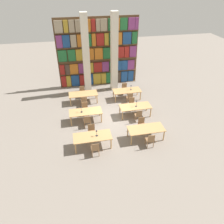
% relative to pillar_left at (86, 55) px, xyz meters
% --- Properties ---
extents(ground_plane, '(40.00, 40.00, 0.00)m').
position_rel_pillar_left_xyz_m(ground_plane, '(1.08, -4.23, -3.00)').
color(ground_plane, gray).
extents(bookshelf_bank, '(6.55, 0.35, 5.50)m').
position_rel_pillar_left_xyz_m(bookshelf_bank, '(1.07, 1.18, -0.32)').
color(bookshelf_bank, brown).
rests_on(bookshelf_bank, ground_plane).
extents(pillar_left, '(0.51, 0.51, 6.00)m').
position_rel_pillar_left_xyz_m(pillar_left, '(0.00, 0.00, 0.00)').
color(pillar_left, silver).
rests_on(pillar_left, ground_plane).
extents(pillar_center, '(0.51, 0.51, 6.00)m').
position_rel_pillar_left_xyz_m(pillar_center, '(2.17, 0.00, 0.00)').
color(pillar_center, silver).
rests_on(pillar_center, ground_plane).
extents(reading_table_0, '(2.10, 0.94, 0.72)m').
position_rel_pillar_left_xyz_m(reading_table_0, '(-0.48, -6.75, -2.35)').
color(reading_table_0, tan).
rests_on(reading_table_0, ground_plane).
extents(chair_0, '(0.42, 0.40, 0.90)m').
position_rel_pillar_left_xyz_m(chair_0, '(-0.44, -7.50, -2.51)').
color(chair_0, olive).
rests_on(chair_0, ground_plane).
extents(chair_1, '(0.42, 0.40, 0.90)m').
position_rel_pillar_left_xyz_m(chair_1, '(-0.44, -5.99, -2.51)').
color(chair_1, olive).
rests_on(chair_1, ground_plane).
extents(desk_lamp_0, '(0.14, 0.14, 0.39)m').
position_rel_pillar_left_xyz_m(desk_lamp_0, '(-0.23, -6.76, -2.02)').
color(desk_lamp_0, '#232328').
rests_on(desk_lamp_0, reading_table_0).
extents(reading_table_1, '(2.10, 0.94, 0.72)m').
position_rel_pillar_left_xyz_m(reading_table_1, '(2.64, -6.67, -2.35)').
color(reading_table_1, tan).
rests_on(reading_table_1, ground_plane).
extents(chair_2, '(0.42, 0.40, 0.90)m').
position_rel_pillar_left_xyz_m(chair_2, '(2.64, -7.43, -2.51)').
color(chair_2, olive).
rests_on(chair_2, ground_plane).
extents(chair_3, '(0.42, 0.40, 0.90)m').
position_rel_pillar_left_xyz_m(chair_3, '(2.64, -5.92, -2.51)').
color(chair_3, olive).
rests_on(chair_3, ground_plane).
extents(reading_table_2, '(2.10, 0.94, 0.72)m').
position_rel_pillar_left_xyz_m(reading_table_2, '(-0.60, -4.17, -2.35)').
color(reading_table_2, tan).
rests_on(reading_table_2, ground_plane).
extents(chair_4, '(0.42, 0.40, 0.90)m').
position_rel_pillar_left_xyz_m(chair_4, '(-0.58, -4.93, -2.51)').
color(chair_4, olive).
rests_on(chair_4, ground_plane).
extents(chair_5, '(0.42, 0.40, 0.90)m').
position_rel_pillar_left_xyz_m(chair_5, '(-0.58, -3.42, -2.51)').
color(chair_5, olive).
rests_on(chair_5, ground_plane).
extents(desk_lamp_1, '(0.14, 0.14, 0.43)m').
position_rel_pillar_left_xyz_m(desk_lamp_1, '(-0.85, -4.20, -1.99)').
color(desk_lamp_1, '#232328').
rests_on(desk_lamp_1, reading_table_2).
extents(reading_table_3, '(2.10, 0.94, 0.72)m').
position_rel_pillar_left_xyz_m(reading_table_3, '(2.74, -4.19, -2.35)').
color(reading_table_3, tan).
rests_on(reading_table_3, ground_plane).
extents(chair_6, '(0.42, 0.40, 0.90)m').
position_rel_pillar_left_xyz_m(chair_6, '(2.73, -4.94, -2.51)').
color(chair_6, olive).
rests_on(chair_6, ground_plane).
extents(chair_7, '(0.42, 0.40, 0.90)m').
position_rel_pillar_left_xyz_m(chair_7, '(2.73, -3.43, -2.51)').
color(chair_7, olive).
rests_on(chair_7, ground_plane).
extents(desk_lamp_2, '(0.14, 0.14, 0.45)m').
position_rel_pillar_left_xyz_m(desk_lamp_2, '(2.79, -4.22, -1.98)').
color(desk_lamp_2, '#232328').
rests_on(desk_lamp_2, reading_table_3).
extents(reading_table_4, '(2.10, 0.94, 0.72)m').
position_rel_pillar_left_xyz_m(reading_table_4, '(-0.53, -1.72, -2.35)').
color(reading_table_4, tan).
rests_on(reading_table_4, ground_plane).
extents(chair_8, '(0.42, 0.40, 0.90)m').
position_rel_pillar_left_xyz_m(chair_8, '(-0.55, -2.47, -2.51)').
color(chair_8, olive).
rests_on(chair_8, ground_plane).
extents(chair_9, '(0.42, 0.40, 0.90)m').
position_rel_pillar_left_xyz_m(chair_9, '(-0.55, -0.97, -2.51)').
color(chair_9, olive).
rests_on(chair_9, ground_plane).
extents(reading_table_5, '(2.10, 0.94, 0.72)m').
position_rel_pillar_left_xyz_m(reading_table_5, '(2.77, -1.85, -2.35)').
color(reading_table_5, tan).
rests_on(reading_table_5, ground_plane).
extents(chair_10, '(0.42, 0.40, 0.90)m').
position_rel_pillar_left_xyz_m(chair_10, '(2.79, -2.61, -2.51)').
color(chair_10, olive).
rests_on(chair_10, ground_plane).
extents(chair_11, '(0.42, 0.40, 0.90)m').
position_rel_pillar_left_xyz_m(chair_11, '(2.79, -1.10, -2.51)').
color(chair_11, olive).
rests_on(chair_11, ground_plane).
extents(desk_lamp_3, '(0.14, 0.14, 0.40)m').
position_rel_pillar_left_xyz_m(desk_lamp_3, '(3.08, -1.83, -2.01)').
color(desk_lamp_3, '#232328').
rests_on(desk_lamp_3, reading_table_5).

